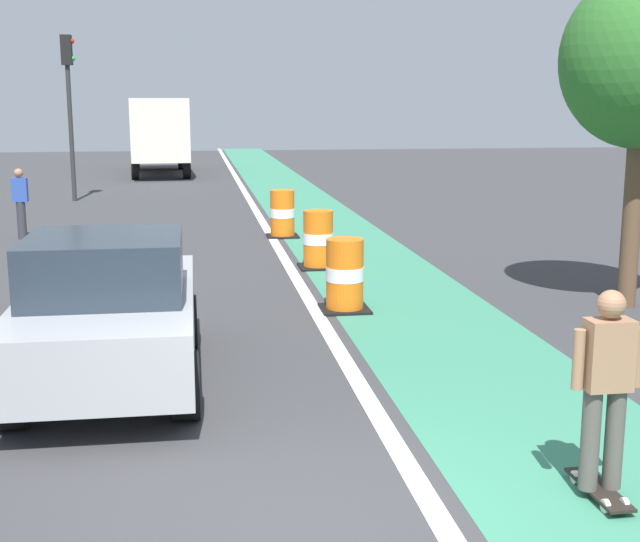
{
  "coord_description": "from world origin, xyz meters",
  "views": [
    {
      "loc": [
        -0.86,
        -5.94,
        3.09
      ],
      "look_at": [
        0.61,
        4.0,
        1.1
      ],
      "focal_mm": 48.02,
      "sensor_mm": 36.0,
      "label": 1
    }
  ],
  "objects_px": {
    "pedestrian_crossing": "(20,201)",
    "skateboarder_on_lane": "(606,388)",
    "traffic_barrel_back": "(282,214)",
    "traffic_light_corner": "(69,88)",
    "parked_sedan_nearest": "(109,311)",
    "traffic_barrel_mid": "(318,240)",
    "traffic_barrel_front": "(345,276)",
    "delivery_truck_down_block": "(159,131)"
  },
  "relations": [
    {
      "from": "traffic_barrel_mid",
      "to": "pedestrian_crossing",
      "type": "distance_m",
      "value": 7.64
    },
    {
      "from": "parked_sedan_nearest",
      "to": "traffic_barrel_front",
      "type": "bearing_deg",
      "value": 43.34
    },
    {
      "from": "skateboarder_on_lane",
      "to": "pedestrian_crossing",
      "type": "bearing_deg",
      "value": 116.29
    },
    {
      "from": "traffic_barrel_mid",
      "to": "traffic_light_corner",
      "type": "bearing_deg",
      "value": 116.42
    },
    {
      "from": "skateboarder_on_lane",
      "to": "delivery_truck_down_block",
      "type": "height_order",
      "value": "delivery_truck_down_block"
    },
    {
      "from": "traffic_barrel_mid",
      "to": "delivery_truck_down_block",
      "type": "relative_size",
      "value": 0.14
    },
    {
      "from": "traffic_barrel_back",
      "to": "traffic_barrel_front",
      "type": "bearing_deg",
      "value": -88.54
    },
    {
      "from": "skateboarder_on_lane",
      "to": "traffic_light_corner",
      "type": "distance_m",
      "value": 23.14
    },
    {
      "from": "parked_sedan_nearest",
      "to": "traffic_barrel_mid",
      "type": "height_order",
      "value": "parked_sedan_nearest"
    },
    {
      "from": "skateboarder_on_lane",
      "to": "traffic_barrel_mid",
      "type": "height_order",
      "value": "skateboarder_on_lane"
    },
    {
      "from": "traffic_barrel_back",
      "to": "pedestrian_crossing",
      "type": "relative_size",
      "value": 0.68
    },
    {
      "from": "delivery_truck_down_block",
      "to": "pedestrian_crossing",
      "type": "bearing_deg",
      "value": -98.15
    },
    {
      "from": "traffic_barrel_front",
      "to": "pedestrian_crossing",
      "type": "distance_m",
      "value": 9.94
    },
    {
      "from": "traffic_barrel_back",
      "to": "delivery_truck_down_block",
      "type": "distance_m",
      "value": 18.45
    },
    {
      "from": "parked_sedan_nearest",
      "to": "traffic_light_corner",
      "type": "bearing_deg",
      "value": 98.52
    },
    {
      "from": "delivery_truck_down_block",
      "to": "traffic_barrel_front",
      "type": "bearing_deg",
      "value": -81.89
    },
    {
      "from": "traffic_barrel_back",
      "to": "traffic_light_corner",
      "type": "xyz_separation_m",
      "value": [
        -5.75,
        8.28,
        2.97
      ]
    },
    {
      "from": "traffic_barrel_front",
      "to": "traffic_barrel_back",
      "type": "distance_m",
      "value": 7.25
    },
    {
      "from": "traffic_light_corner",
      "to": "pedestrian_crossing",
      "type": "distance_m",
      "value": 8.14
    },
    {
      "from": "skateboarder_on_lane",
      "to": "traffic_light_corner",
      "type": "bearing_deg",
      "value": 107.35
    },
    {
      "from": "traffic_light_corner",
      "to": "skateboarder_on_lane",
      "type": "bearing_deg",
      "value": -72.65
    },
    {
      "from": "pedestrian_crossing",
      "to": "traffic_barrel_mid",
      "type": "bearing_deg",
      "value": -35.52
    },
    {
      "from": "delivery_truck_down_block",
      "to": "traffic_light_corner",
      "type": "relative_size",
      "value": 1.51
    },
    {
      "from": "traffic_barrel_front",
      "to": "traffic_barrel_mid",
      "type": "xyz_separation_m",
      "value": [
        0.09,
        3.39,
        0.0
      ]
    },
    {
      "from": "traffic_barrel_mid",
      "to": "pedestrian_crossing",
      "type": "xyz_separation_m",
      "value": [
        -6.21,
        4.43,
        0.33
      ]
    },
    {
      "from": "parked_sedan_nearest",
      "to": "traffic_barrel_back",
      "type": "height_order",
      "value": "parked_sedan_nearest"
    },
    {
      "from": "parked_sedan_nearest",
      "to": "traffic_barrel_front",
      "type": "relative_size",
      "value": 3.77
    },
    {
      "from": "skateboarder_on_lane",
      "to": "delivery_truck_down_block",
      "type": "xyz_separation_m",
      "value": [
        -4.53,
        31.74,
        0.94
      ]
    },
    {
      "from": "traffic_barrel_front",
      "to": "skateboarder_on_lane",
      "type": "bearing_deg",
      "value": -81.86
    },
    {
      "from": "skateboarder_on_lane",
      "to": "traffic_barrel_back",
      "type": "xyz_separation_m",
      "value": [
        -1.1,
        13.66,
        -0.38
      ]
    },
    {
      "from": "parked_sedan_nearest",
      "to": "traffic_barrel_back",
      "type": "relative_size",
      "value": 3.77
    },
    {
      "from": "delivery_truck_down_block",
      "to": "traffic_light_corner",
      "type": "height_order",
      "value": "traffic_light_corner"
    },
    {
      "from": "traffic_barrel_mid",
      "to": "skateboarder_on_lane",
      "type": "bearing_deg",
      "value": -85.2
    },
    {
      "from": "traffic_barrel_mid",
      "to": "delivery_truck_down_block",
      "type": "height_order",
      "value": "delivery_truck_down_block"
    },
    {
      "from": "skateboarder_on_lane",
      "to": "traffic_barrel_front",
      "type": "relative_size",
      "value": 1.55
    },
    {
      "from": "traffic_barrel_mid",
      "to": "delivery_truck_down_block",
      "type": "distance_m",
      "value": 22.28
    },
    {
      "from": "pedestrian_crossing",
      "to": "skateboarder_on_lane",
      "type": "bearing_deg",
      "value": -63.71
    },
    {
      "from": "traffic_barrel_front",
      "to": "traffic_barrel_back",
      "type": "bearing_deg",
      "value": 91.46
    },
    {
      "from": "skateboarder_on_lane",
      "to": "parked_sedan_nearest",
      "type": "bearing_deg",
      "value": 139.95
    },
    {
      "from": "skateboarder_on_lane",
      "to": "traffic_barrel_back",
      "type": "height_order",
      "value": "skateboarder_on_lane"
    },
    {
      "from": "delivery_truck_down_block",
      "to": "pedestrian_crossing",
      "type": "xyz_separation_m",
      "value": [
        -2.51,
        -17.5,
        -0.98
      ]
    },
    {
      "from": "skateboarder_on_lane",
      "to": "traffic_light_corner",
      "type": "height_order",
      "value": "traffic_light_corner"
    }
  ]
}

